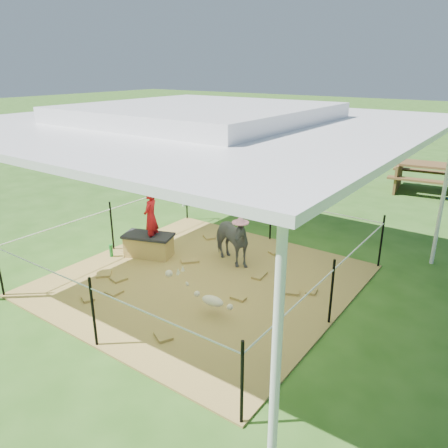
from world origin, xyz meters
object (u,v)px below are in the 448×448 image
Objects in this scene: woman at (150,212)px; picnic_table_near at (428,178)px; foal at (213,299)px; pony at (229,239)px; straw_bale at (149,246)px; green_bottle at (111,251)px.

woman is 0.51× the size of picnic_table_near.
woman reaches higher than foal.
pony is at bearing -112.25° from picnic_table_near.
straw_bale is at bearing -109.92° from woman.
foal is (2.15, -0.98, -0.64)m from woman.
green_bottle is at bearing 166.99° from foal.
green_bottle is (-0.55, -0.45, -0.07)m from straw_bale.
pony reaches higher than straw_bale.
picnic_table_near is at bearing 65.04° from green_bottle.
foal is at bearing -132.75° from pony.
woman is 1.52m from pony.
straw_bale is at bearing 39.29° from green_bottle.
pony reaches higher than foal.
green_bottle is 0.26× the size of foal.
straw_bale is 3.60× the size of green_bottle.
woman reaches higher than picnic_table_near.
green_bottle is (-0.65, -0.45, -0.78)m from woman.
pony is 1.82m from foal.
pony is 1.18× the size of foal.
picnic_table_near reaches higher than foal.
green_bottle is 2.27m from pony.
foal is at bearing -23.54° from straw_bale.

